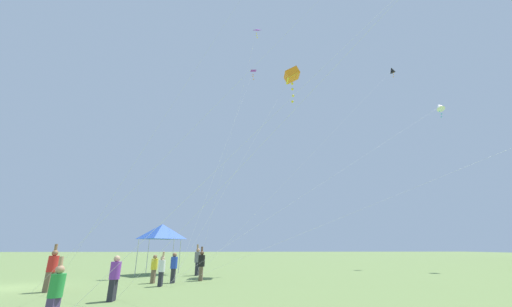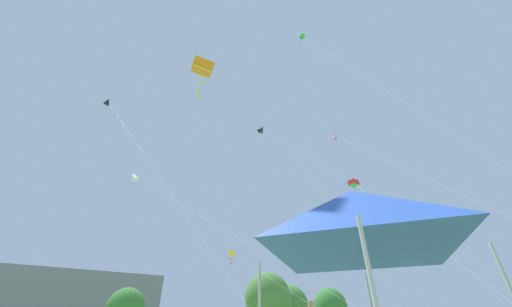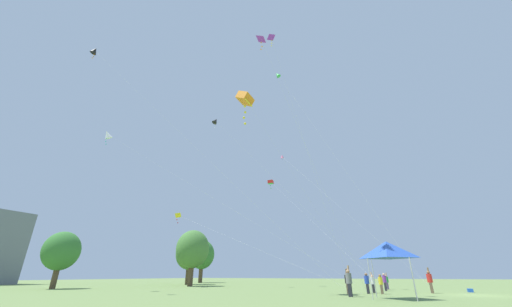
% 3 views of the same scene
% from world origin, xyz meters
% --- Properties ---
extents(ground_plane, '(220.00, 220.00, 0.00)m').
position_xyz_m(ground_plane, '(0.00, 0.00, 0.00)').
color(ground_plane, olive).
extents(tree_near_right, '(5.08, 4.57, 7.67)m').
position_xyz_m(tree_near_right, '(5.37, 32.30, 4.95)').
color(tree_near_right, brown).
rests_on(tree_near_right, ground).
extents(tree_far_centre, '(5.58, 5.02, 8.41)m').
position_xyz_m(tree_far_centre, '(22.43, 43.15, 5.44)').
color(tree_far_centre, brown).
rests_on(tree_far_centre, ground).
extents(tree_far_right, '(4.94, 4.44, 7.45)m').
position_xyz_m(tree_far_right, '(11.39, 37.61, 4.81)').
color(tree_far_right, brown).
rests_on(tree_far_right, ground).
extents(tree_far_left, '(4.20, 3.78, 6.33)m').
position_xyz_m(tree_far_left, '(-8.20, 41.05, 4.09)').
color(tree_far_left, brown).
rests_on(tree_far_left, ground).
extents(festival_tent, '(2.81, 2.81, 3.65)m').
position_xyz_m(festival_tent, '(-7.15, 5.51, 3.09)').
color(festival_tent, '#B7B7BC').
rests_on(festival_tent, ground).
extents(cooler_box, '(0.58, 0.42, 0.31)m').
position_xyz_m(cooler_box, '(4.85, -0.38, 0.15)').
color(cooler_box, blue).
rests_on(cooler_box, ground).
extents(person_green_shirt, '(0.35, 0.35, 1.71)m').
position_xyz_m(person_green_shirt, '(7.70, 6.76, 0.83)').
color(person_green_shirt, '#473860').
rests_on(person_green_shirt, ground).
extents(person_yellow_shirt, '(0.36, 0.36, 1.52)m').
position_xyz_m(person_yellow_shirt, '(-1.63, 6.70, 0.82)').
color(person_yellow_shirt, brown).
rests_on(person_yellow_shirt, ground).
extents(person_red_shirt, '(0.43, 0.43, 2.09)m').
position_xyz_m(person_red_shirt, '(1.46, 2.87, 1.01)').
color(person_red_shirt, brown).
rests_on(person_red_shirt, ground).
extents(person_blue_shirt, '(0.39, 0.39, 1.63)m').
position_xyz_m(person_blue_shirt, '(-1.69, 7.79, 0.88)').
color(person_blue_shirt, '#282833').
rests_on(person_blue_shirt, ground).
extents(person_black_shirt, '(0.40, 0.40, 1.97)m').
position_xyz_m(person_black_shirt, '(-2.76, 9.24, 0.95)').
color(person_black_shirt, brown).
rests_on(person_black_shirt, ground).
extents(person_purple_shirt, '(0.39, 0.39, 1.63)m').
position_xyz_m(person_purple_shirt, '(3.98, 6.75, 0.88)').
color(person_purple_shirt, '#282833').
rests_on(person_purple_shirt, ground).
extents(person_grey_shirt, '(0.44, 0.44, 2.14)m').
position_xyz_m(person_grey_shirt, '(-6.17, 8.53, 1.04)').
color(person_grey_shirt, '#282833').
rests_on(person_grey_shirt, ground).
extents(person_white_shirt, '(0.35, 0.35, 1.72)m').
position_xyz_m(person_white_shirt, '(-0.23, 7.48, 0.83)').
color(person_white_shirt, '#282833').
rests_on(person_white_shirt, ground).
extents(kite_pink_diamond_0, '(3.10, 15.36, 17.05)m').
position_xyz_m(kite_pink_diamond_0, '(4.63, 17.38, 16.61)').
color(kite_pink_diamond_0, silver).
rests_on(kite_pink_diamond_0, ground).
extents(kite_yellow_delta_1, '(3.15, 23.93, 9.48)m').
position_xyz_m(kite_yellow_delta_1, '(0.67, 31.41, 8.97)').
color(kite_yellow_delta_1, silver).
rests_on(kite_yellow_delta_1, ground).
extents(kite_purple_delta_2, '(6.54, 4.55, 24.63)m').
position_xyz_m(kite_purple_delta_2, '(-8.83, 13.00, 23.94)').
color(kite_purple_delta_2, silver).
rests_on(kite_purple_delta_2, ground).
extents(kite_black_diamond_3, '(6.06, 21.33, 24.46)m').
position_xyz_m(kite_black_diamond_3, '(2.41, 27.54, 23.79)').
color(kite_black_diamond_3, silver).
rests_on(kite_black_diamond_3, ground).
extents(kite_orange_box_4, '(9.28, 9.28, 19.03)m').
position_xyz_m(kite_orange_box_4, '(-8.16, 16.51, 18.21)').
color(kite_orange_box_4, silver).
rests_on(kite_orange_box_4, ground).
extents(kite_black_diamond_5, '(10.16, 23.79, 25.14)m').
position_xyz_m(kite_black_diamond_5, '(-15.68, 31.67, 24.57)').
color(kite_black_diamond_5, silver).
rests_on(kite_black_diamond_5, ground).
extents(kite_red_box_6, '(7.29, 15.43, 15.49)m').
position_xyz_m(kite_red_box_6, '(10.23, 21.68, 15.11)').
color(kite_red_box_6, silver).
rests_on(kite_red_box_6, ground).
extents(kite_green_diamond_7, '(0.93, 14.15, 28.79)m').
position_xyz_m(kite_green_diamond_7, '(1.53, 16.47, 28.18)').
color(kite_green_diamond_7, silver).
rests_on(kite_green_diamond_7, ground).
extents(kite_white_diamond_8, '(10.90, 26.34, 17.32)m').
position_xyz_m(kite_white_diamond_8, '(-10.86, 33.35, 16.64)').
color(kite_white_diamond_8, silver).
rests_on(kite_white_diamond_8, ground).
extents(kite_purple_delta_9, '(10.39, 5.47, 21.54)m').
position_xyz_m(kite_purple_delta_9, '(-11.87, 12.75, 21.01)').
color(kite_purple_delta_9, silver).
rests_on(kite_purple_delta_9, ground).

